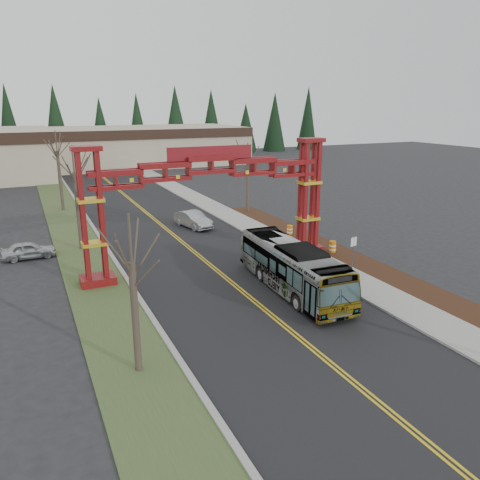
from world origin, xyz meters
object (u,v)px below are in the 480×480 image
bare_tree_right_far (248,163)px  retail_building_east (142,146)px  barrel_mid (300,240)px  bare_tree_median_far (57,152)px  bare_tree_median_mid (74,173)px  gateway_arch (211,185)px  transit_bus (292,267)px  barrel_south (332,247)px  parked_car_near_a (28,250)px  barrel_north (290,230)px  street_sign (353,246)px  bare_tree_median_near (132,263)px  silver_sedan (193,220)px

bare_tree_right_far → retail_building_east: bearing=90.0°
bare_tree_right_far → barrel_mid: (-1.46, -12.97, -4.76)m
retail_building_east → bare_tree_median_far: bearing=-115.5°
bare_tree_median_mid → barrel_mid: 18.67m
gateway_arch → transit_bus: size_ratio=1.66×
retail_building_east → barrel_south: 63.04m
retail_building_east → parked_car_near_a: size_ratio=9.76×
gateway_arch → barrel_north: gateway_arch is taller
bare_tree_right_far → street_sign: bearing=-93.3°
bare_tree_median_near → barrel_north: bearing=43.0°
transit_bus → barrel_north: transit_bus is taller
bare_tree_median_mid → bare_tree_median_far: size_ratio=0.96×
silver_sedan → bare_tree_median_far: bearing=115.9°
bare_tree_median_far → barrel_north: bearing=-48.0°
transit_bus → bare_tree_right_far: bearing=74.4°
retail_building_east → silver_sedan: bearing=-98.4°
parked_car_near_a → barrel_north: bearing=-98.9°
silver_sedan → barrel_south: size_ratio=4.59×
bare_tree_right_far → street_sign: size_ratio=3.17×
retail_building_east → bare_tree_median_far: 41.89m
retail_building_east → bare_tree_median_mid: bare_tree_median_mid is taller
bare_tree_right_far → barrel_mid: size_ratio=7.18×
bare_tree_right_far → barrel_mid: bearing=-96.4°
transit_bus → barrel_south: bearing=40.0°
bare_tree_right_far → barrel_south: bare_tree_right_far is taller
parked_car_near_a → gateway_arch: bearing=-124.4°
silver_sedan → retail_building_east: bearing=68.5°
parked_car_near_a → bare_tree_right_far: 23.47m
parked_car_near_a → barrel_mid: (20.45, -5.91, -0.15)m
gateway_arch → street_sign: 10.86m
gateway_arch → street_sign: size_ratio=7.77×
transit_bus → bare_tree_median_mid: bare_tree_median_mid is taller
bare_tree_right_far → bare_tree_median_near: bearing=-124.6°
retail_building_east → barrel_south: bearing=-90.3°
bare_tree_median_mid → barrel_mid: bare_tree_median_mid is taller
retail_building_east → transit_bus: (-7.07, -68.07, -1.99)m
transit_bus → barrel_south: 8.56m
transit_bus → silver_sedan: 17.41m
gateway_arch → bare_tree_median_mid: 11.59m
bare_tree_median_near → street_sign: 18.48m
transit_bus → barrel_north: 12.82m
street_sign → bare_tree_right_far: bearing=86.7°
transit_bus → bare_tree_median_near: 12.59m
barrel_south → bare_tree_median_near: bearing=-149.9°
gateway_arch → bare_tree_median_far: bearing=108.3°
bare_tree_right_far → barrel_south: 16.52m
bare_tree_right_far → silver_sedan: bearing=-154.7°
barrel_north → transit_bus: bearing=-120.4°
gateway_arch → retail_building_east: 62.80m
retail_building_east → parked_car_near_a: 58.53m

